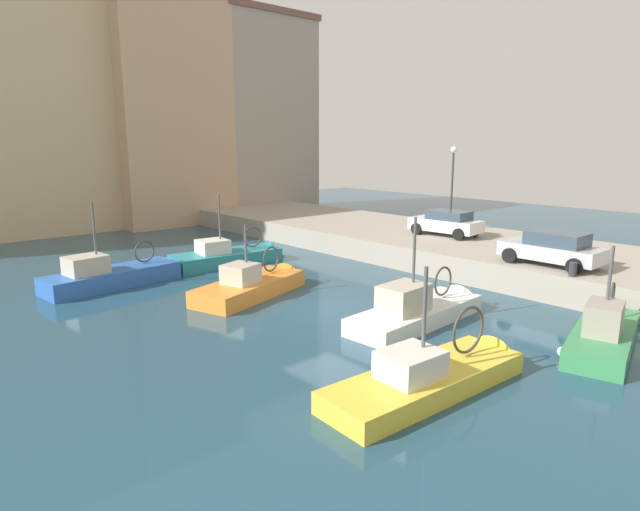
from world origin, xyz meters
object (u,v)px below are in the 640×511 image
fishing_boat_yellow (437,383)px  mooring_bollard_mid (573,269)px  quay_streetlamp (453,175)px  fishing_boat_orange (256,291)px  parked_car_silver (553,248)px  fishing_boat_blue (119,282)px  parked_car_white (446,223)px  fishing_boat_white (422,316)px  fishing_boat_green (604,340)px  fishing_boat_teal (234,262)px

fishing_boat_yellow → mooring_bollard_mid: (9.68, 0.82, 1.37)m
mooring_bollard_mid → quay_streetlamp: 11.51m
fishing_boat_orange → parked_car_silver: fishing_boat_orange is taller
fishing_boat_blue → parked_car_silver: bearing=-45.8°
fishing_boat_blue → mooring_bollard_mid: fishing_boat_blue is taller
parked_car_silver → parked_car_white: parked_car_silver is taller
mooring_bollard_mid → fishing_boat_white: bearing=153.8°
fishing_boat_orange → fishing_boat_white: size_ratio=0.96×
parked_car_silver → mooring_bollard_mid: bearing=-131.1°
fishing_boat_orange → fishing_boat_green: (4.86, -12.13, 0.04)m
fishing_boat_yellow → fishing_boat_blue: bearing=97.9°
fishing_boat_orange → fishing_boat_yellow: bearing=-98.6°
parked_car_silver → quay_streetlamp: quay_streetlamp is taller
parked_car_silver → quay_streetlamp: bearing=61.6°
mooring_bollard_mid → quay_streetlamp: (5.65, 9.58, 2.98)m
fishing_boat_yellow → fishing_boat_orange: bearing=81.4°
fishing_boat_green → quay_streetlamp: 15.61m
quay_streetlamp → parked_car_white: bearing=-151.9°
fishing_boat_orange → fishing_boat_white: fishing_boat_white is taller
parked_car_white → mooring_bollard_mid: size_ratio=7.25×
fishing_boat_yellow → parked_car_white: 16.85m
fishing_boat_yellow → fishing_boat_teal: size_ratio=1.05×
fishing_boat_blue → fishing_boat_teal: 6.16m
fishing_boat_blue → parked_car_silver: (13.11, -13.47, 1.81)m
fishing_boat_orange → parked_car_white: size_ratio=1.61×
parked_car_silver → quay_streetlamp: size_ratio=0.84×
fishing_boat_teal → quay_streetlamp: bearing=-25.9°
fishing_boat_orange → fishing_boat_teal: 5.97m
parked_car_white → parked_car_silver: bearing=-111.2°
fishing_boat_white → fishing_boat_green: fishing_boat_white is taller
fishing_boat_blue → mooring_bollard_mid: size_ratio=12.41×
parked_car_white → quay_streetlamp: size_ratio=0.83×
fishing_boat_teal → mooring_bollard_mid: 16.20m
fishing_boat_white → parked_car_white: fishing_boat_white is taller
fishing_boat_teal → quay_streetlamp: (11.36, -5.52, 4.35)m
fishing_boat_yellow → fishing_boat_blue: size_ratio=1.01×
parked_car_silver → quay_streetlamp: 9.61m
fishing_boat_blue → fishing_boat_green: fishing_boat_blue is taller
fishing_boat_blue → fishing_boat_orange: bearing=-54.4°
fishing_boat_orange → fishing_boat_blue: fishing_boat_blue is taller
fishing_boat_white → quay_streetlamp: (11.30, 6.80, 4.31)m
fishing_boat_green → mooring_bollard_mid: (3.24, 2.51, 1.34)m
fishing_boat_green → parked_car_white: (7.32, 11.25, 1.78)m
parked_car_silver → parked_car_white: size_ratio=1.01×
quay_streetlamp → fishing_boat_orange: bearing=179.8°
fishing_boat_green → quay_streetlamp: (8.89, 12.09, 4.32)m
fishing_boat_orange → parked_car_silver: (9.34, -8.19, 1.83)m
fishing_boat_teal → fishing_boat_green: size_ratio=1.05×
fishing_boat_blue → fishing_boat_green: size_ratio=1.09×
parked_car_white → mooring_bollard_mid: (-4.08, -8.74, -0.44)m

